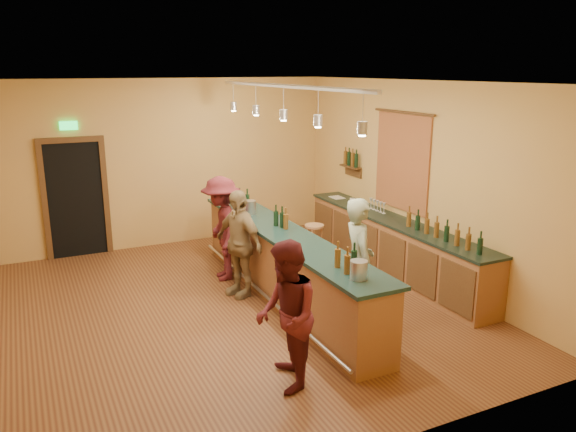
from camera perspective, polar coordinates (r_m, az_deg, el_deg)
name	(u,v)px	position (r m, az deg, el deg)	size (l,w,h in m)	color
floor	(231,308)	(8.31, -5.80, -9.28)	(7.00, 7.00, 0.00)	#562A18
ceiling	(225,82)	(7.59, -6.44, 13.37)	(6.50, 7.00, 0.02)	silver
wall_back	(166,163)	(11.09, -12.25, 5.24)	(6.50, 0.02, 3.20)	gold
wall_front	(370,287)	(4.78, 8.35, -7.19)	(6.50, 0.02, 3.20)	gold
wall_right	(417,181)	(9.36, 12.99, 3.48)	(0.02, 7.00, 3.20)	gold
doorway	(75,196)	(10.90, -20.79, 1.90)	(1.15, 0.09, 2.48)	black
tapestry	(402,162)	(9.62, 11.50, 5.37)	(0.03, 1.40, 1.60)	maroon
bottle_shelf	(351,161)	(10.83, 6.43, 5.62)	(0.17, 0.55, 0.54)	#462715
back_counter	(393,246)	(9.61, 10.63, -2.97)	(0.60, 4.55, 1.27)	brown
tasting_bar	(284,260)	(8.38, -0.43, -4.51)	(0.73, 5.10, 1.38)	brown
pendant_track	(284,98)	(7.92, -0.46, 11.94)	(0.11, 4.60, 0.50)	silver
bartender	(358,262)	(7.58, 7.17, -4.62)	(0.64, 0.42, 1.75)	gray
customer_a	(286,316)	(6.06, -0.18, -10.15)	(0.80, 0.62, 1.65)	#59191E
customer_b	(239,243)	(8.48, -5.02, -2.79)	(0.96, 0.40, 1.65)	#997A51
customer_c	(222,229)	(9.17, -6.74, -1.27)	(1.11, 0.64, 1.71)	#59191E
bar_stool	(314,233)	(9.93, 2.68, -1.70)	(0.34, 0.34, 0.70)	#A17E48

